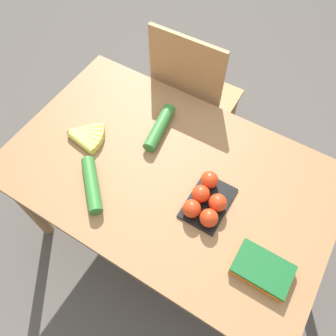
{
  "coord_description": "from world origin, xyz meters",
  "views": [
    {
      "loc": [
        0.36,
        -0.59,
        1.9
      ],
      "look_at": [
        0.0,
        0.0,
        0.75
      ],
      "focal_mm": 35.0,
      "sensor_mm": 36.0,
      "label": 1
    }
  ],
  "objects_px": {
    "tomato_pack": "(206,201)",
    "cucumber_far": "(160,127)",
    "carrot_bag": "(263,269)",
    "banana_bunch": "(85,136)",
    "chair": "(193,101)",
    "cucumber_near": "(92,185)"
  },
  "relations": [
    {
      "from": "banana_bunch",
      "to": "carrot_bag",
      "type": "relative_size",
      "value": 0.83
    },
    {
      "from": "chair",
      "to": "cucumber_near",
      "type": "xyz_separation_m",
      "value": [
        -0.03,
        -0.8,
        0.24
      ]
    },
    {
      "from": "banana_bunch",
      "to": "cucumber_near",
      "type": "bearing_deg",
      "value": -45.23
    },
    {
      "from": "chair",
      "to": "tomato_pack",
      "type": "bearing_deg",
      "value": 120.75
    },
    {
      "from": "tomato_pack",
      "to": "cucumber_near",
      "type": "distance_m",
      "value": 0.46
    },
    {
      "from": "tomato_pack",
      "to": "cucumber_far",
      "type": "distance_m",
      "value": 0.41
    },
    {
      "from": "tomato_pack",
      "to": "cucumber_far",
      "type": "relative_size",
      "value": 0.91
    },
    {
      "from": "carrot_bag",
      "to": "banana_bunch",
      "type": "bearing_deg",
      "value": 171.4
    },
    {
      "from": "chair",
      "to": "carrot_bag",
      "type": "bearing_deg",
      "value": 130.98
    },
    {
      "from": "carrot_bag",
      "to": "cucumber_far",
      "type": "distance_m",
      "value": 0.72
    },
    {
      "from": "banana_bunch",
      "to": "cucumber_far",
      "type": "xyz_separation_m",
      "value": [
        0.26,
        0.21,
        0.01
      ]
    },
    {
      "from": "cucumber_near",
      "to": "cucumber_far",
      "type": "distance_m",
      "value": 0.39
    },
    {
      "from": "cucumber_far",
      "to": "chair",
      "type": "bearing_deg",
      "value": 96.05
    },
    {
      "from": "banana_bunch",
      "to": "chair",
      "type": "bearing_deg",
      "value": 71.04
    },
    {
      "from": "cucumber_near",
      "to": "tomato_pack",
      "type": "bearing_deg",
      "value": 21.66
    },
    {
      "from": "banana_bunch",
      "to": "carrot_bag",
      "type": "xyz_separation_m",
      "value": [
        0.89,
        -0.14,
        0.01
      ]
    },
    {
      "from": "chair",
      "to": "tomato_pack",
      "type": "relative_size",
      "value": 4.41
    },
    {
      "from": "chair",
      "to": "tomato_pack",
      "type": "distance_m",
      "value": 0.79
    },
    {
      "from": "banana_bunch",
      "to": "tomato_pack",
      "type": "height_order",
      "value": "tomato_pack"
    },
    {
      "from": "cucumber_far",
      "to": "carrot_bag",
      "type": "bearing_deg",
      "value": -28.15
    },
    {
      "from": "banana_bunch",
      "to": "cucumber_far",
      "type": "distance_m",
      "value": 0.33
    },
    {
      "from": "carrot_bag",
      "to": "cucumber_near",
      "type": "height_order",
      "value": "cucumber_near"
    }
  ]
}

